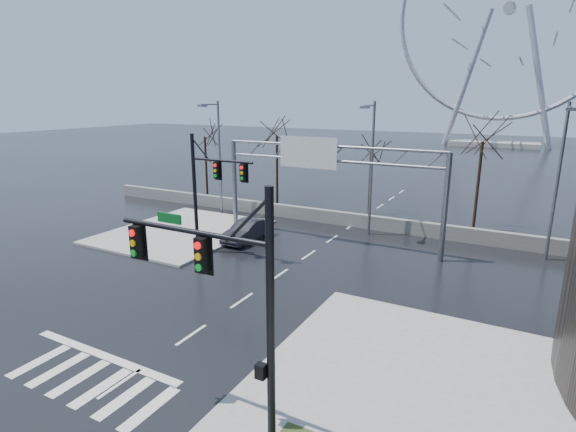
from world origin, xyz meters
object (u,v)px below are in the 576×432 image
Objects in this scene: sign_gantry at (323,172)px; ferris_wheel at (509,18)px; signal_mast_far at (208,184)px; car at (247,231)px; signal_mast_near at (229,289)px.

ferris_wheel reaches higher than sign_gantry.
ferris_wheel reaches higher than signal_mast_far.
ferris_wheel is at bearing 86.16° from sign_gantry.
car is at bearing 82.66° from signal_mast_far.
signal_mast_near is 1.73× the size of car.
car is (-10.53, 16.70, -4.11)m from signal_mast_near.
sign_gantry is 3.54× the size of car.
signal_mast_far is 89.30m from ferris_wheel.
sign_gantry is at bearing 25.25° from car.
signal_mast_near is at bearing -49.74° from signal_mast_far.
sign_gantry is 82.91m from ferris_wheel.
sign_gantry is at bearing 47.53° from signal_mast_far.
sign_gantry is at bearing -93.84° from ferris_wheel.
signal_mast_far is at bearing -97.20° from ferris_wheel.
signal_mast_far is 5.52m from car.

